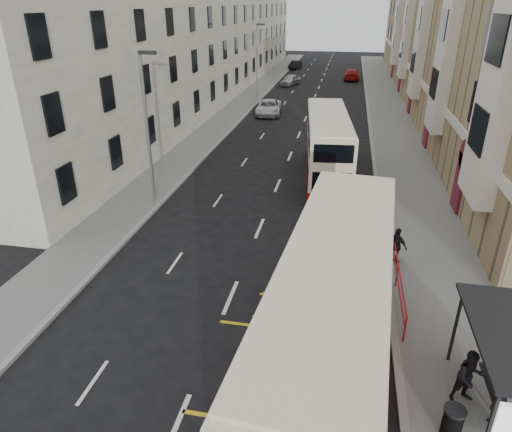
% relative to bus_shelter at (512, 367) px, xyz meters
% --- Properties ---
extents(ground, '(200.00, 200.00, 0.00)m').
position_rel_bus_shelter_xyz_m(ground, '(-8.34, 0.39, -2.14)').
color(ground, black).
rests_on(ground, ground).
extents(pavement_right, '(4.00, 120.00, 0.15)m').
position_rel_bus_shelter_xyz_m(pavement_right, '(-0.34, 30.39, -2.06)').
color(pavement_right, '#63635E').
rests_on(pavement_right, ground).
extents(pavement_left, '(3.00, 120.00, 0.15)m').
position_rel_bus_shelter_xyz_m(pavement_left, '(-15.84, 30.39, -2.06)').
color(pavement_left, '#63635E').
rests_on(pavement_left, ground).
extents(kerb_right, '(0.25, 120.00, 0.15)m').
position_rel_bus_shelter_xyz_m(kerb_right, '(-2.34, 30.39, -2.06)').
color(kerb_right, gray).
rests_on(kerb_right, ground).
extents(kerb_left, '(0.25, 120.00, 0.15)m').
position_rel_bus_shelter_xyz_m(kerb_left, '(-14.34, 30.39, -2.06)').
color(kerb_left, gray).
rests_on(kerb_left, ground).
extents(road_markings, '(10.00, 110.00, 0.01)m').
position_rel_bus_shelter_xyz_m(road_markings, '(-8.34, 45.39, -2.13)').
color(road_markings, silver).
rests_on(road_markings, ground).
extents(terrace_right, '(10.75, 79.00, 15.25)m').
position_rel_bus_shelter_xyz_m(terrace_right, '(6.54, 45.77, 5.38)').
color(terrace_right, '#948056').
rests_on(terrace_right, ground).
extents(terrace_left, '(9.18, 79.00, 13.25)m').
position_rel_bus_shelter_xyz_m(terrace_left, '(-21.77, 45.89, 4.38)').
color(terrace_left, '#EDE9CF').
rests_on(terrace_left, ground).
extents(bus_shelter, '(1.65, 4.25, 2.70)m').
position_rel_bus_shelter_xyz_m(bus_shelter, '(0.00, 0.00, 0.00)').
color(bus_shelter, black).
rests_on(bus_shelter, pavement_right).
extents(guard_railing, '(0.06, 6.56, 1.01)m').
position_rel_bus_shelter_xyz_m(guard_railing, '(-2.09, 6.14, -1.28)').
color(guard_railing, '#A8191B').
rests_on(guard_railing, pavement_right).
extents(street_lamp_near, '(0.93, 0.18, 8.00)m').
position_rel_bus_shelter_xyz_m(street_lamp_near, '(-14.69, 12.39, 2.50)').
color(street_lamp_near, slate).
rests_on(street_lamp_near, pavement_left).
extents(street_lamp_far, '(0.93, 0.18, 8.00)m').
position_rel_bus_shelter_xyz_m(street_lamp_far, '(-14.69, 42.39, 2.50)').
color(street_lamp_far, slate).
rests_on(street_lamp_far, pavement_left).
extents(double_decker_front, '(3.70, 11.96, 4.70)m').
position_rel_bus_shelter_xyz_m(double_decker_front, '(-4.47, 0.54, 0.25)').
color(double_decker_front, beige).
rests_on(double_decker_front, ground).
extents(double_decker_rear, '(3.47, 10.68, 4.18)m').
position_rel_bus_shelter_xyz_m(double_decker_rear, '(-5.54, 17.92, -0.01)').
color(double_decker_rear, beige).
rests_on(double_decker_rear, ground).
extents(litter_bin, '(0.56, 0.56, 0.93)m').
position_rel_bus_shelter_xyz_m(litter_bin, '(-1.25, -0.62, -1.51)').
color(litter_bin, black).
rests_on(litter_bin, pavement_right).
extents(pedestrian_near, '(0.73, 0.67, 1.68)m').
position_rel_bus_shelter_xyz_m(pedestrian_near, '(0.01, 0.08, -1.15)').
color(pedestrian_near, black).
rests_on(pedestrian_near, pavement_right).
extents(pedestrian_mid, '(0.98, 0.87, 1.69)m').
position_rel_bus_shelter_xyz_m(pedestrian_mid, '(-0.63, 0.69, -1.14)').
color(pedestrian_mid, black).
rests_on(pedestrian_mid, pavement_right).
extents(pedestrian_far, '(1.01, 0.88, 1.63)m').
position_rel_bus_shelter_xyz_m(pedestrian_far, '(-1.99, 8.04, -1.17)').
color(pedestrian_far, black).
rests_on(pedestrian_far, pavement_right).
extents(white_van, '(2.82, 5.27, 1.41)m').
position_rel_bus_shelter_xyz_m(white_van, '(-12.17, 35.49, -1.43)').
color(white_van, silver).
rests_on(white_van, ground).
extents(car_silver, '(2.75, 4.40, 1.40)m').
position_rel_bus_shelter_xyz_m(car_silver, '(-12.25, 53.22, -1.44)').
color(car_silver, '#B7BBC0').
rests_on(car_silver, ground).
extents(car_dark, '(2.04, 4.13, 1.30)m').
position_rel_bus_shelter_xyz_m(car_dark, '(-13.52, 69.78, -1.49)').
color(car_dark, black).
rests_on(car_dark, ground).
extents(car_red, '(2.22, 5.28, 1.52)m').
position_rel_bus_shelter_xyz_m(car_red, '(-4.19, 59.56, -1.38)').
color(car_red, '#A20F07').
rests_on(car_red, ground).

